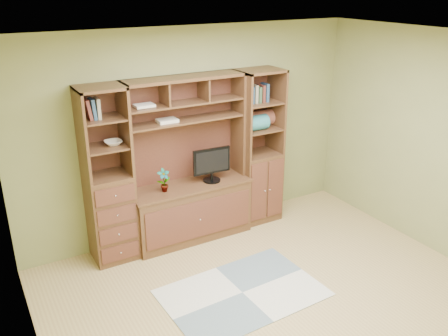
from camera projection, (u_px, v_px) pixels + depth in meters
room at (290, 190)px, 4.32m from camera, size 4.60×4.10×2.64m
center_hutch at (190, 162)px, 5.74m from camera, size 1.54×0.53×2.05m
left_tower at (108, 177)px, 5.31m from camera, size 0.50×0.45×2.05m
right_tower at (258, 147)px, 6.24m from camera, size 0.55×0.45×2.05m
rug at (242, 293)px, 5.00m from camera, size 1.67×1.15×0.01m
monitor at (212, 159)px, 5.84m from camera, size 0.50×0.25×0.60m
orchid at (164, 180)px, 5.60m from camera, size 0.15×0.10×0.29m
magazines at (167, 121)px, 5.51m from camera, size 0.23×0.17×0.04m
bowl at (113, 143)px, 5.21m from camera, size 0.19×0.19×0.05m
blanket_teal at (255, 123)px, 6.02m from camera, size 0.34×0.19×0.19m
blanket_red at (259, 119)px, 6.20m from camera, size 0.37×0.20×0.20m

